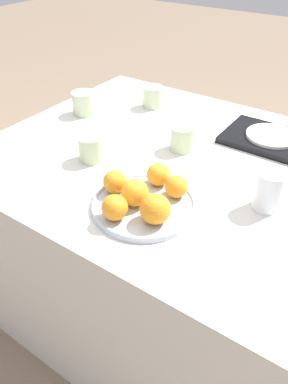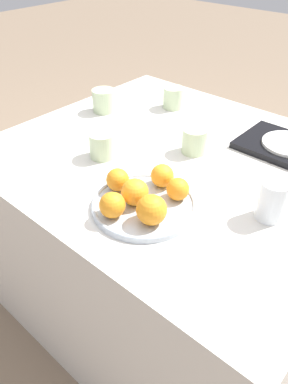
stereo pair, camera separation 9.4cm
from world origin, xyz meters
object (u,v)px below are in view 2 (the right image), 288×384
(orange_2, at_px, (152,210))
(water_glass, at_px, (272,200))
(orange_3, at_px, (117,179))
(cup_0, at_px, (104,101))
(orange_1, at_px, (178,189))
(cup_3, at_px, (173,98))
(orange_4, at_px, (112,205))
(cup_1, at_px, (102,145))
(serving_tray, at_px, (288,148))
(orange_0, at_px, (135,192))
(orange_5, at_px, (162,176))
(fruit_platter, at_px, (144,205))
(cup_2, at_px, (194,141))

(orange_2, xyz_separation_m, water_glass, (0.20, 0.22, 0.00))
(orange_3, bearing_deg, cup_0, 140.21)
(orange_1, bearing_deg, cup_3, 129.13)
(orange_4, bearing_deg, cup_1, 141.37)
(orange_3, relative_size, cup_3, 0.77)
(serving_tray, height_order, cup_0, cup_0)
(cup_3, bearing_deg, serving_tray, -2.51)
(orange_0, relative_size, cup_1, 0.88)
(orange_3, relative_size, orange_5, 0.98)
(orange_2, relative_size, orange_3, 1.21)
(fruit_platter, distance_m, orange_2, 0.08)
(orange_1, xyz_separation_m, orange_3, (-0.15, -0.07, 0.00))
(cup_2, bearing_deg, orange_2, -70.04)
(orange_4, distance_m, serving_tray, 0.64)
(cup_0, relative_size, cup_2, 1.08)
(orange_1, xyz_separation_m, water_glass, (0.21, 0.10, 0.01))
(orange_0, relative_size, orange_3, 1.13)
(cup_2, bearing_deg, orange_3, -95.23)
(orange_1, bearing_deg, orange_0, -128.17)
(fruit_platter, xyz_separation_m, cup_3, (-0.33, 0.55, 0.03))
(orange_1, height_order, cup_3, cup_3)
(cup_1, distance_m, cup_2, 0.29)
(orange_1, relative_size, orange_2, 0.80)
(orange_1, distance_m, cup_1, 0.32)
(orange_1, bearing_deg, orange_3, -153.70)
(fruit_platter, height_order, water_glass, water_glass)
(cup_0, bearing_deg, water_glass, -12.17)
(cup_0, bearing_deg, orange_1, -25.63)
(orange_3, relative_size, cup_2, 0.78)
(orange_4, height_order, cup_2, cup_2)
(cup_2, bearing_deg, orange_4, -83.82)
(fruit_platter, xyz_separation_m, cup_0, (-0.51, 0.35, 0.03))
(orange_0, xyz_separation_m, cup_1, (-0.25, 0.12, -0.01))
(orange_2, relative_size, cup_2, 0.94)
(cup_0, bearing_deg, orange_3, -39.79)
(orange_3, height_order, water_glass, water_glass)
(water_glass, height_order, serving_tray, water_glass)
(cup_3, bearing_deg, orange_1, -50.87)
(orange_5, relative_size, serving_tray, 0.21)
(orange_3, height_order, serving_tray, orange_3)
(fruit_platter, bearing_deg, serving_tray, 73.82)
(orange_4, bearing_deg, serving_tray, 73.66)
(cup_0, height_order, cup_2, cup_0)
(orange_0, height_order, orange_3, orange_0)
(fruit_platter, height_order, orange_0, orange_0)
(orange_1, height_order, orange_2, orange_2)
(fruit_platter, distance_m, orange_5, 0.10)
(orange_5, xyz_separation_m, serving_tray, (0.17, 0.43, -0.03))
(cup_0, bearing_deg, cup_2, -3.38)
(orange_5, bearing_deg, cup_3, 124.92)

